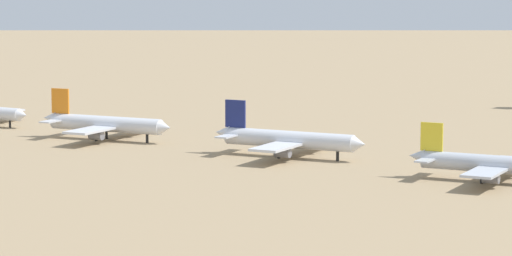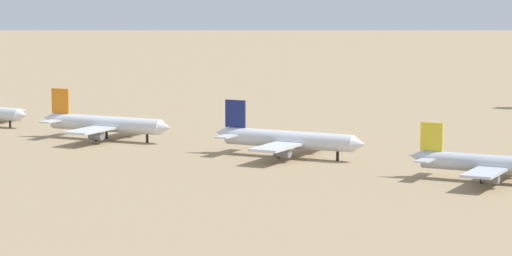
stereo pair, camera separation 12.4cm
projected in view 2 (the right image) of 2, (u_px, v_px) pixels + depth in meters
The scene contains 4 objects.
ground at pixel (305, 154), 286.16m from camera, with size 4000.00×4000.00×0.00m, color #9E8460.
parked_jet_orange_3 at pixel (105, 124), 310.90m from camera, with size 39.57×33.64×13.08m.
parked_jet_navy_4 at pixel (288, 139), 280.48m from camera, with size 39.54×33.55×13.06m.
parked_jet_yellow_5 at pixel (490, 164), 245.58m from camera, with size 35.92×30.48×11.87m.
Camera 2 is at (151.01, -239.85, 41.69)m, focal length 83.09 mm.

